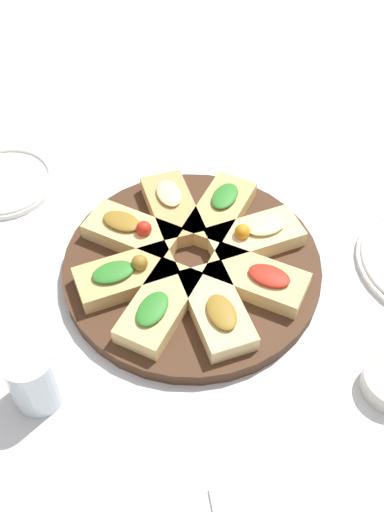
# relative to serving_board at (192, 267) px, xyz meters

# --- Properties ---
(ground_plane) EXTENTS (3.00, 3.00, 0.00)m
(ground_plane) POSITION_rel_serving_board_xyz_m (0.00, 0.00, -0.01)
(ground_plane) COLOR silver
(serving_board) EXTENTS (0.41, 0.41, 0.02)m
(serving_board) POSITION_rel_serving_board_xyz_m (0.00, 0.00, 0.00)
(serving_board) COLOR #422819
(serving_board) RESTS_ON ground_plane
(focaccia_slice_0) EXTENTS (0.11, 0.17, 0.04)m
(focaccia_slice_0) POSITION_rel_serving_board_xyz_m (0.03, -0.11, 0.03)
(focaccia_slice_0) COLOR #E5C689
(focaccia_slice_0) RESTS_ON serving_board
(focaccia_slice_1) EXTENTS (0.17, 0.14, 0.04)m
(focaccia_slice_1) POSITION_rel_serving_board_xyz_m (0.10, -0.05, 0.03)
(focaccia_slice_1) COLOR #DBB775
(focaccia_slice_1) RESTS_ON serving_board
(focaccia_slice_2) EXTENTS (0.17, 0.12, 0.05)m
(focaccia_slice_2) POSITION_rel_serving_board_xyz_m (0.10, 0.03, 0.03)
(focaccia_slice_2) COLOR #E5C689
(focaccia_slice_2) RESTS_ON serving_board
(focaccia_slice_3) EXTENTS (0.14, 0.17, 0.04)m
(focaccia_slice_3) POSITION_rel_serving_board_xyz_m (0.05, 0.10, 0.03)
(focaccia_slice_3) COLOR tan
(focaccia_slice_3) RESTS_ON serving_board
(focaccia_slice_4) EXTENTS (0.11, 0.17, 0.04)m
(focaccia_slice_4) POSITION_rel_serving_board_xyz_m (-0.03, 0.11, 0.03)
(focaccia_slice_4) COLOR tan
(focaccia_slice_4) RESTS_ON serving_board
(focaccia_slice_5) EXTENTS (0.17, 0.14, 0.05)m
(focaccia_slice_5) POSITION_rel_serving_board_xyz_m (-0.09, 0.05, 0.03)
(focaccia_slice_5) COLOR #DBB775
(focaccia_slice_5) RESTS_ON serving_board
(focaccia_slice_6) EXTENTS (0.17, 0.12, 0.05)m
(focaccia_slice_6) POSITION_rel_serving_board_xyz_m (-0.10, -0.03, 0.03)
(focaccia_slice_6) COLOR tan
(focaccia_slice_6) RESTS_ON serving_board
(focaccia_slice_7) EXTENTS (0.14, 0.17, 0.04)m
(focaccia_slice_7) POSITION_rel_serving_board_xyz_m (-0.05, -0.10, 0.03)
(focaccia_slice_7) COLOR #DBB775
(focaccia_slice_7) RESTS_ON serving_board
(plate_left) EXTENTS (0.18, 0.18, 0.02)m
(plate_left) POSITION_rel_serving_board_xyz_m (-0.33, 0.22, -0.00)
(plate_left) COLOR white
(plate_left) RESTS_ON ground_plane
(water_glass) EXTENTS (0.07, 0.07, 0.10)m
(water_glass) POSITION_rel_serving_board_xyz_m (-0.22, -0.21, 0.04)
(water_glass) COLOR silver
(water_glass) RESTS_ON ground_plane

